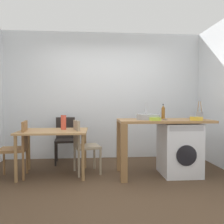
% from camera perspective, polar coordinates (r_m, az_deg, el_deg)
% --- Properties ---
extents(ground_plane, '(5.46, 5.46, 0.00)m').
position_cam_1_polar(ground_plane, '(3.33, -0.79, -18.66)').
color(ground_plane, '#4C3826').
extents(wall_back, '(4.60, 0.10, 2.70)m').
position_cam_1_polar(wall_back, '(4.86, -2.10, 4.18)').
color(wall_back, silver).
rests_on(wall_back, ground_plane).
extents(dining_table, '(1.10, 0.76, 0.74)m').
position_cam_1_polar(dining_table, '(3.82, -14.76, -6.00)').
color(dining_table, tan).
rests_on(dining_table, ground_plane).
extents(chair_person_seat, '(0.45, 0.45, 0.90)m').
position_cam_1_polar(chair_person_seat, '(3.89, -23.00, -7.98)').
color(chair_person_seat, olive).
rests_on(chair_person_seat, ground_plane).
extents(chair_opposite, '(0.50, 0.50, 0.90)m').
position_cam_1_polar(chair_opposite, '(3.81, -7.50, -8.02)').
color(chair_opposite, gray).
rests_on(chair_opposite, ground_plane).
extents(chair_spare_by_wall, '(0.44, 0.44, 0.90)m').
position_cam_1_polar(chair_spare_by_wall, '(4.58, -11.85, -6.32)').
color(chair_spare_by_wall, black).
rests_on(chair_spare_by_wall, ground_plane).
extents(kitchen_counter, '(1.50, 0.68, 0.92)m').
position_cam_1_polar(kitchen_counter, '(3.72, 10.02, -4.35)').
color(kitchen_counter, '#9E7042').
rests_on(kitchen_counter, ground_plane).
extents(washing_machine, '(0.60, 0.61, 0.86)m').
position_cam_1_polar(washing_machine, '(3.91, 16.82, -9.00)').
color(washing_machine, silver).
rests_on(washing_machine, ground_plane).
extents(sink_basin, '(0.38, 0.38, 0.09)m').
position_cam_1_polar(sink_basin, '(3.69, 9.27, -1.23)').
color(sink_basin, '#9EA0A5').
rests_on(sink_basin, kitchen_counter).
extents(tap, '(0.02, 0.02, 0.28)m').
position_cam_1_polar(tap, '(3.86, 8.65, 0.34)').
color(tap, '#B2B2B7').
rests_on(tap, kitchen_counter).
extents(bottle_tall_green, '(0.06, 0.06, 0.25)m').
position_cam_1_polar(bottle_tall_green, '(3.96, 13.00, 0.00)').
color(bottle_tall_green, brown).
rests_on(bottle_tall_green, kitchen_counter).
extents(mixing_bowl, '(0.18, 0.18, 0.05)m').
position_cam_1_polar(mixing_bowl, '(3.51, 11.04, -1.69)').
color(mixing_bowl, '#A8C63D').
rests_on(mixing_bowl, kitchen_counter).
extents(utensil_crock, '(0.11, 0.11, 0.30)m').
position_cam_1_polar(utensil_crock, '(4.04, 21.51, -0.70)').
color(utensil_crock, gray).
rests_on(utensil_crock, kitchen_counter).
extents(colander, '(0.20, 0.20, 0.06)m').
position_cam_1_polar(colander, '(3.72, 20.82, -1.54)').
color(colander, gold).
rests_on(colander, kitchen_counter).
extents(vase, '(0.09, 0.09, 0.24)m').
position_cam_1_polar(vase, '(3.87, -12.34, -2.61)').
color(vase, '#D84C38').
rests_on(vase, dining_table).
extents(scissors, '(0.15, 0.06, 0.01)m').
position_cam_1_polar(scissors, '(3.65, 12.88, -1.93)').
color(scissors, '#B2B2B7').
rests_on(scissors, kitchen_counter).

